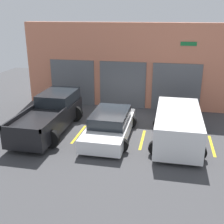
# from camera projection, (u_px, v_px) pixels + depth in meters

# --- Properties ---
(ground_plane) EXTENTS (28.00, 28.00, 0.00)m
(ground_plane) POSITION_uv_depth(u_px,v_px,m) (117.00, 124.00, 15.12)
(ground_plane) COLOR #3D3D3F
(shophouse_building) EXTENTS (12.94, 0.68, 5.14)m
(shophouse_building) POSITION_uv_depth(u_px,v_px,m) (127.00, 67.00, 17.32)
(shophouse_building) COLOR #D17A5B
(shophouse_building) RESTS_ON ground
(pickup_truck) EXTENTS (2.48, 5.38, 1.69)m
(pickup_truck) POSITION_uv_depth(u_px,v_px,m) (50.00, 115.00, 14.16)
(pickup_truck) COLOR black
(pickup_truck) RESTS_ON ground
(sedan_white) EXTENTS (2.24, 4.55, 1.26)m
(sedan_white) POSITION_uv_depth(u_px,v_px,m) (110.00, 125.00, 13.39)
(sedan_white) COLOR white
(sedan_white) RESTS_ON ground
(sedan_side) EXTENTS (2.37, 4.54, 1.51)m
(sedan_side) POSITION_uv_depth(u_px,v_px,m) (178.00, 126.00, 12.68)
(sedan_side) COLOR white
(sedan_side) RESTS_ON ground
(parking_stripe_far_left) EXTENTS (0.12, 2.20, 0.01)m
(parking_stripe_far_left) POSITION_uv_depth(u_px,v_px,m) (21.00, 129.00, 14.47)
(parking_stripe_far_left) COLOR gold
(parking_stripe_far_left) RESTS_ON ground
(parking_stripe_left) EXTENTS (0.12, 2.20, 0.01)m
(parking_stripe_left) POSITION_uv_depth(u_px,v_px,m) (79.00, 134.00, 13.86)
(parking_stripe_left) COLOR gold
(parking_stripe_left) RESTS_ON ground
(parking_stripe_centre) EXTENTS (0.12, 2.20, 0.01)m
(parking_stripe_centre) POSITION_uv_depth(u_px,v_px,m) (142.00, 140.00, 13.26)
(parking_stripe_centre) COLOR gold
(parking_stripe_centre) RESTS_ON ground
(parking_stripe_right) EXTENTS (0.12, 2.20, 0.01)m
(parking_stripe_right) POSITION_uv_depth(u_px,v_px,m) (212.00, 146.00, 12.65)
(parking_stripe_right) COLOR gold
(parking_stripe_right) RESTS_ON ground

